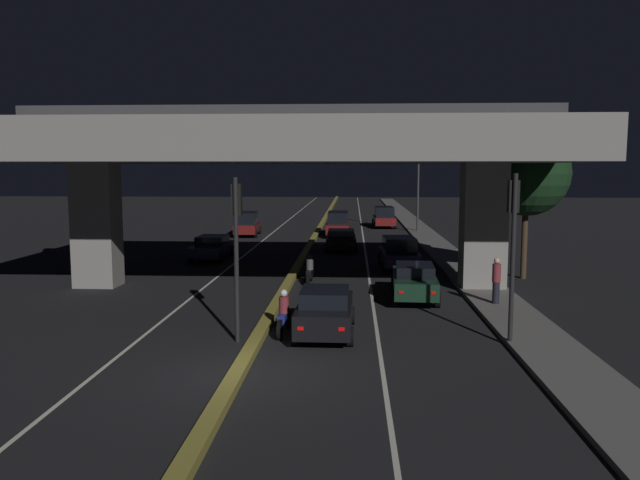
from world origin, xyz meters
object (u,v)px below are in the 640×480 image
traffic_light_right_of_median (513,229)px  car_dark_red_second_oncoming (247,223)px  car_black_fourth (341,239)px  car_dark_blue_third (399,252)px  car_black_lead (325,311)px  motorcycle_blue_filtering_near (284,315)px  car_dark_red_sixth (384,217)px  street_lamp (414,173)px  motorcycle_black_filtering_mid (310,271)px  car_dark_blue_lead_oncoming (212,247)px  car_dark_green_second (414,281)px  pedestrian_on_sidewalk (496,280)px  car_dark_red_fifth (338,223)px  traffic_light_left_of_median (237,230)px

traffic_light_right_of_median → car_dark_red_second_oncoming: (-12.99, 29.78, -2.52)m
traffic_light_right_of_median → car_black_fourth: size_ratio=1.21×
car_dark_blue_third → car_black_lead: bearing=163.8°
motorcycle_blue_filtering_near → car_dark_red_sixth: bearing=-3.5°
car_black_fourth → traffic_light_right_of_median: bearing=-166.8°
street_lamp → car_dark_red_sixth: size_ratio=1.96×
traffic_light_right_of_median → motorcycle_black_filtering_mid: bearing=124.6°
car_dark_blue_lead_oncoming → car_dark_green_second: bearing=46.0°
street_lamp → car_dark_blue_third: street_lamp is taller
pedestrian_on_sidewalk → motorcycle_blue_filtering_near: bearing=-150.8°
car_dark_red_second_oncoming → car_dark_red_fifth: bearing=88.8°
motorcycle_black_filtering_mid → pedestrian_on_sidewalk: 8.72m
traffic_light_right_of_median → car_dark_red_fifth: size_ratio=1.08×
car_dark_blue_lead_oncoming → car_dark_red_second_oncoming: car_dark_red_second_oncoming is taller
traffic_light_left_of_median → street_lamp: (8.53, 33.24, 1.45)m
traffic_light_right_of_median → pedestrian_on_sidewalk: size_ratio=2.93×
motorcycle_blue_filtering_near → pedestrian_on_sidewalk: pedestrian_on_sidewalk is taller
traffic_light_right_of_median → car_dark_blue_lead_oncoming: traffic_light_right_of_median is taller
motorcycle_blue_filtering_near → traffic_light_left_of_median: bearing=127.5°
car_dark_red_fifth → car_black_lead: bearing=-179.6°
car_dark_green_second → pedestrian_on_sidewalk: size_ratio=2.58×
car_dark_red_fifth → motorcycle_black_filtering_mid: car_dark_red_fifth is taller
car_dark_blue_third → car_black_fourth: bearing=21.2°
traffic_light_left_of_median → car_dark_red_fifth: size_ratio=1.06×
car_dark_red_fifth → pedestrian_on_sidewalk: size_ratio=2.71×
traffic_light_right_of_median → car_dark_red_fifth: 30.62m
traffic_light_right_of_median → pedestrian_on_sidewalk: traffic_light_right_of_median is taller
street_lamp → car_dark_blue_lead_oncoming: size_ratio=1.84×
pedestrian_on_sidewalk → car_dark_red_second_oncoming: bearing=119.1°
car_black_lead → street_lamp: bearing=-9.5°
car_black_lead → pedestrian_on_sidewalk: pedestrian_on_sidewalk is taller
car_dark_red_second_oncoming → motorcycle_blue_filtering_near: (6.09, -28.92, -0.37)m
car_dark_green_second → car_dark_red_fifth: car_dark_red_fifth is taller
traffic_light_left_of_median → car_black_lead: (2.64, 0.90, -2.65)m
car_dark_red_sixth → pedestrian_on_sidewalk: size_ratio=2.40×
car_black_lead → pedestrian_on_sidewalk: bearing=-55.4°
street_lamp → car_black_lead: street_lamp is taller
car_dark_red_fifth → car_dark_blue_lead_oncoming: size_ratio=1.06×
car_dark_red_sixth → car_dark_red_second_oncoming: 13.43m
car_dark_red_sixth → traffic_light_left_of_median: bearing=168.6°
car_black_lead → car_dark_red_second_oncoming: car_dark_red_second_oncoming is taller
car_dark_blue_third → car_dark_red_fifth: size_ratio=0.84×
traffic_light_right_of_median → motorcycle_blue_filtering_near: 7.53m
traffic_light_left_of_median → motorcycle_black_filtering_mid: 10.19m
street_lamp → car_black_fourth: 13.75m
car_dark_red_fifth → car_dark_red_second_oncoming: (-7.11, -0.16, -0.02)m
car_black_lead → car_dark_blue_lead_oncoming: car_black_lead is taller
car_dark_green_second → car_dark_red_fifth: bearing=11.7°
traffic_light_left_of_median → pedestrian_on_sidewalk: (8.97, 5.13, -2.37)m
car_dark_red_fifth → car_dark_red_sixth: (3.96, 7.45, -0.02)m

